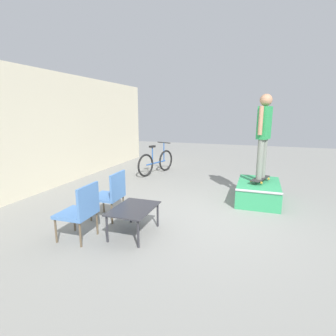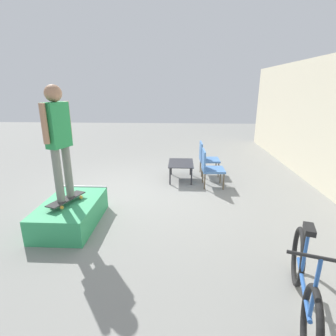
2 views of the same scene
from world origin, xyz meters
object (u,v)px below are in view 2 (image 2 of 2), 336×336
skateboard_on_ramp (66,199)px  bicycle (304,284)px  patio_chair_right (210,166)px  person_skater (58,134)px  patio_chair_left (206,157)px  coffee_table (181,165)px  skate_ramp_box (71,213)px

skateboard_on_ramp → bicycle: (1.69, 3.20, -0.12)m
patio_chair_right → skateboard_on_ramp: bearing=126.7°
person_skater → patio_chair_left: person_skater is taller
patio_chair_left → patio_chair_right: same height
coffee_table → bicycle: bicycle is taller
bicycle → skate_ramp_box: bearing=-101.7°
skateboard_on_ramp → patio_chair_left: 3.93m
patio_chair_left → bicycle: bicycle is taller
person_skater → patio_chair_left: (-2.93, 2.61, -1.11)m
person_skater → patio_chair_right: 3.50m
skate_ramp_box → coffee_table: bearing=141.7°
coffee_table → patio_chair_left: 0.82m
skateboard_on_ramp → person_skater: bearing=-69.8°
patio_chair_right → person_skater: bearing=126.7°
person_skater → patio_chair_right: bearing=147.0°
skate_ramp_box → coffee_table: coffee_table is taller
skate_ramp_box → coffee_table: size_ratio=1.66×
skateboard_on_ramp → person_skater: size_ratio=0.41×
patio_chair_right → bicycle: bearing=-172.4°
patio_chair_right → patio_chair_left: bearing=-1.4°
skateboard_on_ramp → coffee_table: skateboard_on_ramp is taller
patio_chair_left → person_skater: bearing=137.1°
skate_ramp_box → bicycle: bearing=61.0°
person_skater → bicycle: bearing=81.1°
skate_ramp_box → patio_chair_left: 3.87m
skateboard_on_ramp → coffee_table: 3.15m
person_skater → bicycle: (1.69, 3.20, -1.23)m
patio_chair_left → bicycle: bearing=-173.9°
patio_chair_left → bicycle: size_ratio=0.53×
skate_ramp_box → person_skater: bearing=-18.1°
bicycle → person_skater: bearing=-100.6°
patio_chair_left → patio_chair_right: size_ratio=1.00×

